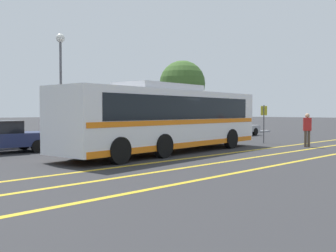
{
  "coord_description": "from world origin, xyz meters",
  "views": [
    {
      "loc": [
        -12.54,
        -12.85,
        1.92
      ],
      "look_at": [
        0.38,
        0.08,
        1.24
      ],
      "focal_mm": 42.0,
      "sensor_mm": 36.0,
      "label": 1
    }
  ],
  "objects_px": {
    "parked_car_2": "(102,134)",
    "bus_stop_sign": "(264,119)",
    "parked_car_3": "(186,129)",
    "pedestrian_0": "(307,128)",
    "transit_bus": "(168,118)",
    "parked_car_4": "(237,127)",
    "street_lamp": "(61,65)",
    "tree_0": "(182,84)"
  },
  "relations": [
    {
      "from": "parked_car_2",
      "to": "parked_car_4",
      "type": "xyz_separation_m",
      "value": [
        13.21,
        0.39,
        -0.01
      ]
    },
    {
      "from": "parked_car_3",
      "to": "bus_stop_sign",
      "type": "xyz_separation_m",
      "value": [
        1.28,
        -5.23,
        0.72
      ]
    },
    {
      "from": "parked_car_2",
      "to": "parked_car_4",
      "type": "bearing_deg",
      "value": -84.41
    },
    {
      "from": "tree_0",
      "to": "pedestrian_0",
      "type": "bearing_deg",
      "value": -108.44
    },
    {
      "from": "parked_car_2",
      "to": "pedestrian_0",
      "type": "bearing_deg",
      "value": -132.8
    },
    {
      "from": "street_lamp",
      "to": "parked_car_4",
      "type": "bearing_deg",
      "value": -9.51
    },
    {
      "from": "street_lamp",
      "to": "parked_car_3",
      "type": "bearing_deg",
      "value": -18.41
    },
    {
      "from": "parked_car_3",
      "to": "parked_car_4",
      "type": "height_order",
      "value": "parked_car_3"
    },
    {
      "from": "parked_car_4",
      "to": "tree_0",
      "type": "relative_size",
      "value": 0.67
    },
    {
      "from": "bus_stop_sign",
      "to": "street_lamp",
      "type": "xyz_separation_m",
      "value": [
        -9.11,
        7.84,
        3.16
      ]
    },
    {
      "from": "transit_bus",
      "to": "tree_0",
      "type": "height_order",
      "value": "tree_0"
    },
    {
      "from": "pedestrian_0",
      "to": "bus_stop_sign",
      "type": "relative_size",
      "value": 0.79
    },
    {
      "from": "parked_car_3",
      "to": "tree_0",
      "type": "xyz_separation_m",
      "value": [
        5.14,
        5.08,
        3.57
      ]
    },
    {
      "from": "tree_0",
      "to": "street_lamp",
      "type": "bearing_deg",
      "value": -169.23
    },
    {
      "from": "parked_car_2",
      "to": "pedestrian_0",
      "type": "height_order",
      "value": "pedestrian_0"
    },
    {
      "from": "parked_car_2",
      "to": "transit_bus",
      "type": "bearing_deg",
      "value": -172.33
    },
    {
      "from": "transit_bus",
      "to": "street_lamp",
      "type": "bearing_deg",
      "value": -176.46
    },
    {
      "from": "transit_bus",
      "to": "pedestrian_0",
      "type": "bearing_deg",
      "value": 60.12
    },
    {
      "from": "pedestrian_0",
      "to": "tree_0",
      "type": "bearing_deg",
      "value": -47.03
    },
    {
      "from": "pedestrian_0",
      "to": "transit_bus",
      "type": "bearing_deg",
      "value": 37.11
    },
    {
      "from": "parked_car_3",
      "to": "pedestrian_0",
      "type": "xyz_separation_m",
      "value": [
        0.69,
        -8.24,
        0.31
      ]
    },
    {
      "from": "parked_car_3",
      "to": "street_lamp",
      "type": "relative_size",
      "value": 0.73
    },
    {
      "from": "parked_car_3",
      "to": "bus_stop_sign",
      "type": "relative_size",
      "value": 2.02
    },
    {
      "from": "parked_car_3",
      "to": "pedestrian_0",
      "type": "relative_size",
      "value": 2.56
    },
    {
      "from": "parked_car_2",
      "to": "street_lamp",
      "type": "distance_m",
      "value": 4.88
    },
    {
      "from": "street_lamp",
      "to": "tree_0",
      "type": "distance_m",
      "value": 13.21
    },
    {
      "from": "parked_car_3",
      "to": "parked_car_2",
      "type": "bearing_deg",
      "value": 92.49
    },
    {
      "from": "pedestrian_0",
      "to": "parked_car_4",
      "type": "bearing_deg",
      "value": -61.87
    },
    {
      "from": "parked_car_4",
      "to": "bus_stop_sign",
      "type": "relative_size",
      "value": 1.83
    },
    {
      "from": "bus_stop_sign",
      "to": "tree_0",
      "type": "height_order",
      "value": "tree_0"
    },
    {
      "from": "parked_car_2",
      "to": "bus_stop_sign",
      "type": "height_order",
      "value": "bus_stop_sign"
    },
    {
      "from": "parked_car_2",
      "to": "street_lamp",
      "type": "height_order",
      "value": "street_lamp"
    },
    {
      "from": "parked_car_3",
      "to": "street_lamp",
      "type": "bearing_deg",
      "value": 72.93
    },
    {
      "from": "pedestrian_0",
      "to": "street_lamp",
      "type": "xyz_separation_m",
      "value": [
        -8.53,
        10.85,
        3.57
      ]
    },
    {
      "from": "parked_car_4",
      "to": "pedestrian_0",
      "type": "distance_m",
      "value": 10.16
    },
    {
      "from": "parked_car_3",
      "to": "parked_car_4",
      "type": "bearing_deg",
      "value": -86.41
    },
    {
      "from": "pedestrian_0",
      "to": "bus_stop_sign",
      "type": "height_order",
      "value": "bus_stop_sign"
    },
    {
      "from": "bus_stop_sign",
      "to": "transit_bus",
      "type": "bearing_deg",
      "value": -97.66
    },
    {
      "from": "bus_stop_sign",
      "to": "parked_car_2",
      "type": "bearing_deg",
      "value": -127.34
    },
    {
      "from": "pedestrian_0",
      "to": "bus_stop_sign",
      "type": "distance_m",
      "value": 3.1
    },
    {
      "from": "bus_stop_sign",
      "to": "tree_0",
      "type": "bearing_deg",
      "value": 153.89
    },
    {
      "from": "parked_car_4",
      "to": "bus_stop_sign",
      "type": "height_order",
      "value": "bus_stop_sign"
    }
  ]
}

